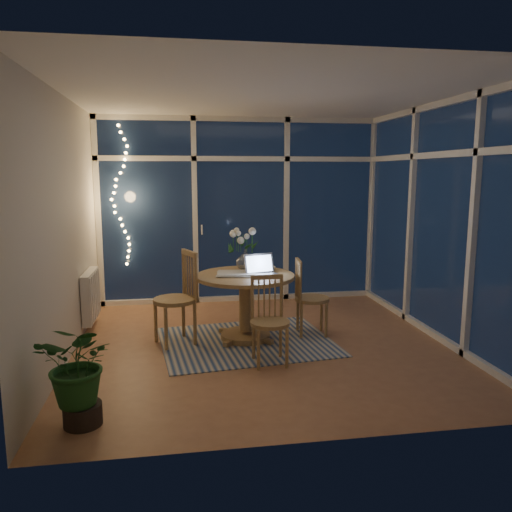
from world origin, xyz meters
The scene contains 25 objects.
floor centered at (0.00, 0.00, 0.00)m, with size 4.00×4.00×0.00m, color #9A6343.
ceiling centered at (0.00, 0.00, 2.60)m, with size 4.00×4.00×0.00m, color white.
wall_back centered at (0.00, 2.00, 1.30)m, with size 4.00×0.04×2.60m, color beige.
wall_front centered at (0.00, -2.00, 1.30)m, with size 4.00×0.04×2.60m, color beige.
wall_left centered at (-2.00, 0.00, 1.30)m, with size 0.04×4.00×2.60m, color beige.
wall_right centered at (2.00, 0.00, 1.30)m, with size 0.04×4.00×2.60m, color beige.
window_wall_back centered at (0.00, 1.96, 1.30)m, with size 4.00×0.10×2.60m, color white.
window_wall_right centered at (1.96, 0.00, 1.30)m, with size 0.10×4.00×2.60m, color white.
radiator centered at (-1.94, 0.90, 0.40)m, with size 0.10×0.70×0.58m, color silver.
fairy_lights centered at (-1.65, 1.88, 1.52)m, with size 0.24×0.10×1.85m, color #F4B761, non-canonical shape.
garden_patio centered at (0.50, 5.00, -0.06)m, with size 12.00×6.00×0.10m, color black.
garden_fence centered at (0.00, 5.50, 0.90)m, with size 11.00×0.08×1.80m, color #351F13.
neighbour_roof centered at (0.30, 8.50, 2.20)m, with size 7.00×3.00×2.20m, color #2E3037.
garden_shrubs centered at (-0.80, 3.40, 0.45)m, with size 0.90×0.90×0.90m, color #1A3116.
rug centered at (-0.18, 0.12, 0.01)m, with size 1.83×1.46×0.01m, color beige.
dining_table centered at (-0.18, 0.22, 0.37)m, with size 1.08×1.08×0.74m, color olive.
chair_left centered at (-0.96, 0.19, 0.51)m, with size 0.47×0.47×1.02m, color olive.
chair_right centered at (0.59, 0.25, 0.44)m, with size 0.41×0.41×0.89m, color olive.
chair_front centered at (-0.05, -0.54, 0.43)m, with size 0.40×0.40×0.87m, color olive.
laptop centered at (0.00, 0.11, 0.86)m, with size 0.34×0.29×0.25m, color #B4B4B9, non-canonical shape.
flower_vase centered at (-0.14, 0.51, 0.84)m, with size 0.20×0.20×0.21m, color white.
bowl centered at (0.11, 0.44, 0.75)m, with size 0.15×0.15×0.04m, color white.
newspapers centered at (-0.27, 0.24, 0.75)m, with size 0.41×0.31×0.02m, color beige.
phone centered at (-0.15, 0.13, 0.74)m, with size 0.12×0.06×0.01m, color black.
potted_plant centered at (-1.63, -1.50, 0.38)m, with size 0.54×0.47×0.76m, color #1B4D1D.
Camera 1 is at (-0.91, -5.08, 1.83)m, focal length 35.00 mm.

